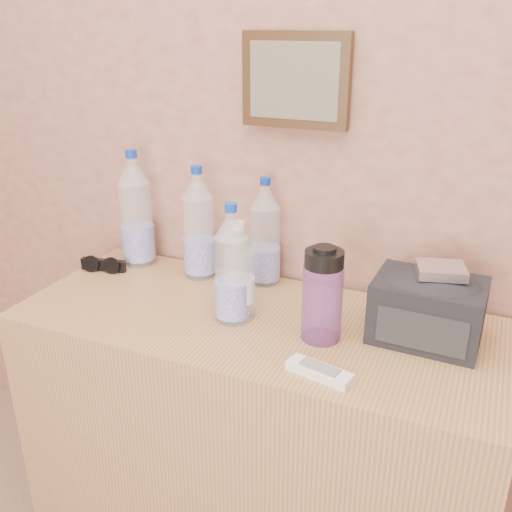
{
  "coord_description": "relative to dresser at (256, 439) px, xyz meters",
  "views": [
    {
      "loc": [
        0.43,
        0.47,
        1.55
      ],
      "look_at": [
        -0.11,
        1.71,
        0.99
      ],
      "focal_mm": 40.0,
      "sensor_mm": 36.0,
      "label": 1
    }
  ],
  "objects": [
    {
      "name": "pet_small",
      "position": [
        -0.04,
        -0.01,
        0.52
      ],
      "size": [
        0.08,
        0.08,
        0.27
      ],
      "rotation": [
        0.0,
        0.0,
        -0.34
      ],
      "color": "silver",
      "rests_on": "dresser"
    },
    {
      "name": "pet_large_d",
      "position": [
        -0.06,
        -0.03,
        0.55
      ],
      "size": [
        0.09,
        0.09,
        0.32
      ],
      "rotation": [
        0.0,
        0.0,
        0.21
      ],
      "color": "silver",
      "rests_on": "dresser"
    },
    {
      "name": "foil_packet",
      "position": [
        0.45,
        0.08,
        0.59
      ],
      "size": [
        0.13,
        0.12,
        0.02
      ],
      "primitive_type": "cube",
      "rotation": [
        0.0,
        0.0,
        0.27
      ],
      "color": "silver",
      "rests_on": "toiletry_bag"
    },
    {
      "name": "toiletry_bag",
      "position": [
        0.43,
        0.07,
        0.49
      ],
      "size": [
        0.27,
        0.2,
        0.18
      ],
      "primitive_type": null,
      "rotation": [
        0.0,
        0.0,
        -0.04
      ],
      "color": "black",
      "rests_on": "dresser"
    },
    {
      "name": "nalgene_bottle",
      "position": [
        0.19,
        -0.03,
        0.53
      ],
      "size": [
        0.1,
        0.1,
        0.25
      ],
      "rotation": [
        0.0,
        0.0,
        0.32
      ],
      "color": "#72368B",
      "rests_on": "dresser"
    },
    {
      "name": "ac_remote",
      "position": [
        0.24,
        -0.19,
        0.42
      ],
      "size": [
        0.16,
        0.08,
        0.02
      ],
      "primitive_type": "cube",
      "rotation": [
        0.0,
        0.0,
        -0.21
      ],
      "color": "white",
      "rests_on": "dresser"
    },
    {
      "name": "pet_large_b",
      "position": [
        -0.27,
        0.19,
        0.56
      ],
      "size": [
        0.09,
        0.09,
        0.35
      ],
      "rotation": [
        0.0,
        0.0,
        0.29
      ],
      "color": "silver",
      "rests_on": "dresser"
    },
    {
      "name": "pet_large_c",
      "position": [
        -0.07,
        0.22,
        0.55
      ],
      "size": [
        0.09,
        0.09,
        0.33
      ],
      "rotation": [
        0.0,
        0.0,
        0.31
      ],
      "color": "white",
      "rests_on": "dresser"
    },
    {
      "name": "sunglasses",
      "position": [
        -0.57,
        0.1,
        0.42
      ],
      "size": [
        0.15,
        0.08,
        0.04
      ],
      "primitive_type": null,
      "rotation": [
        0.0,
        0.0,
        0.2
      ],
      "color": "black",
      "rests_on": "dresser"
    },
    {
      "name": "picture_frame",
      "position": [
        -0.0,
        0.27,
        0.99
      ],
      "size": [
        0.3,
        0.03,
        0.25
      ],
      "primitive_type": null,
      "color": "#382311",
      "rests_on": "room_shell"
    },
    {
      "name": "dresser",
      "position": [
        0.0,
        0.0,
        0.0
      ],
      "size": [
        1.3,
        0.54,
        0.81
      ],
      "primitive_type": "cube",
      "color": "#B0884C",
      "rests_on": "ground"
    },
    {
      "name": "pet_large_a",
      "position": [
        -0.5,
        0.2,
        0.57
      ],
      "size": [
        0.1,
        0.1,
        0.37
      ],
      "rotation": [
        0.0,
        0.0,
        -0.3
      ],
      "color": "silver",
      "rests_on": "dresser"
    }
  ]
}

